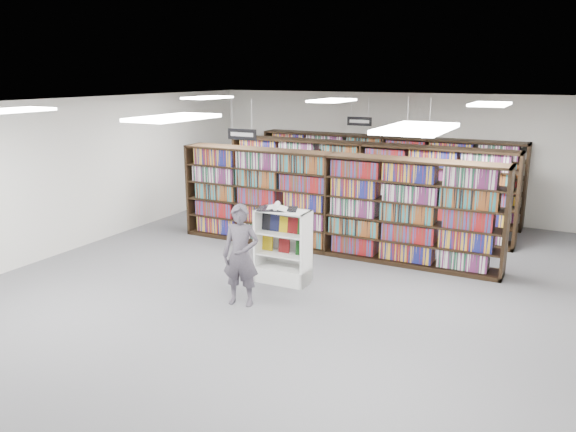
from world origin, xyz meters
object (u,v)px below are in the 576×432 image
at_px(endcap_display, 284,257).
at_px(shopper, 241,255).
at_px(bookshelf_row_near, 330,204).
at_px(open_book, 277,208).

bearing_deg(endcap_display, shopper, -97.43).
relative_size(bookshelf_row_near, open_book, 8.80).
xyz_separation_m(bookshelf_row_near, endcap_display, (-0.06, -1.98, -0.59)).
bearing_deg(shopper, endcap_display, 71.43).
bearing_deg(endcap_display, open_book, -164.80).
distance_m(endcap_display, shopper, 1.30).
height_order(endcap_display, open_book, open_book).
height_order(bookshelf_row_near, shopper, bookshelf_row_near).
height_order(bookshelf_row_near, open_book, bookshelf_row_near).
relative_size(endcap_display, shopper, 0.80).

